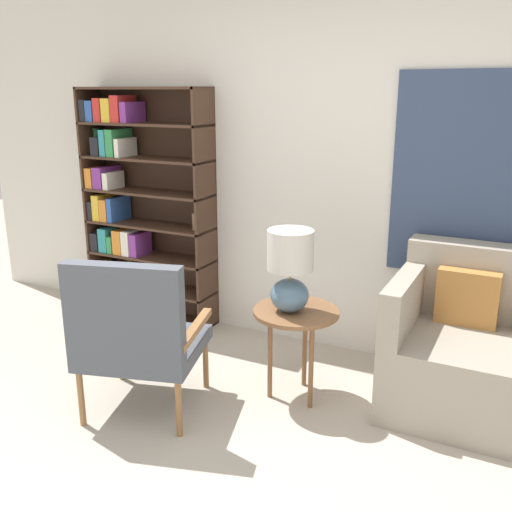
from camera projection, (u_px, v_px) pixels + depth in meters
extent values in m
plane|color=#B2A899|center=(147.00, 501.00, 2.66)|extent=(14.00, 14.00, 0.00)
cube|color=silver|center=(313.00, 163.00, 4.02)|extent=(6.40, 0.06, 2.70)
cube|color=#334260|center=(471.00, 178.00, 3.54)|extent=(0.97, 0.02, 1.29)
cube|color=#422B1E|center=(96.00, 203.00, 4.79)|extent=(0.02, 0.30, 1.87)
cube|color=#422B1E|center=(206.00, 215.00, 4.33)|extent=(0.02, 0.30, 1.87)
cube|color=#422B1E|center=(142.00, 88.00, 4.30)|extent=(1.10, 0.30, 0.02)
cube|color=#422B1E|center=(154.00, 316.00, 4.82)|extent=(1.10, 0.30, 0.02)
cube|color=#422B1E|center=(159.00, 205.00, 4.69)|extent=(1.10, 0.01, 1.87)
cube|color=#422B1E|center=(153.00, 287.00, 4.75)|extent=(1.10, 0.30, 0.02)
cube|color=gold|center=(107.00, 297.00, 4.99)|extent=(0.05, 0.25, 0.16)
cube|color=#7A338C|center=(112.00, 298.00, 4.95)|extent=(0.08, 0.22, 0.19)
cube|color=black|center=(118.00, 299.00, 4.91)|extent=(0.05, 0.22, 0.19)
cube|color=gold|center=(124.00, 301.00, 4.90)|extent=(0.05, 0.23, 0.18)
cube|color=#422B1E|center=(151.00, 256.00, 4.67)|extent=(1.10, 0.30, 0.02)
cube|color=gold|center=(102.00, 270.00, 4.89)|extent=(0.06, 0.19, 0.15)
cube|color=black|center=(108.00, 271.00, 4.87)|extent=(0.05, 0.19, 0.15)
cube|color=#B24C6B|center=(116.00, 272.00, 4.83)|extent=(0.09, 0.20, 0.15)
cube|color=gray|center=(123.00, 272.00, 4.79)|extent=(0.05, 0.19, 0.18)
cube|color=#422B1E|center=(149.00, 225.00, 4.60)|extent=(1.10, 0.30, 0.02)
cube|color=black|center=(103.00, 240.00, 4.84)|extent=(0.08, 0.24, 0.15)
cube|color=teal|center=(112.00, 238.00, 4.80)|extent=(0.08, 0.25, 0.20)
cube|color=#338C4C|center=(117.00, 243.00, 4.76)|extent=(0.05, 0.21, 0.14)
cube|color=orange|center=(126.00, 240.00, 4.73)|extent=(0.09, 0.25, 0.20)
cube|color=silver|center=(133.00, 242.00, 4.68)|extent=(0.07, 0.22, 0.20)
cube|color=#7A338C|center=(140.00, 244.00, 4.65)|extent=(0.07, 0.21, 0.19)
cube|color=#422B1E|center=(148.00, 192.00, 4.52)|extent=(1.10, 0.30, 0.02)
cube|color=black|center=(97.00, 210.00, 4.74)|extent=(0.05, 0.18, 0.15)
cube|color=gold|center=(104.00, 206.00, 4.73)|extent=(0.07, 0.23, 0.21)
cube|color=orange|center=(109.00, 209.00, 4.68)|extent=(0.07, 0.18, 0.18)
cube|color=#2D56A8|center=(119.00, 209.00, 4.68)|extent=(0.05, 0.25, 0.20)
cylinder|color=#8C6B4C|center=(198.00, 221.00, 4.38)|extent=(0.09, 0.09, 0.13)
cube|color=#422B1E|center=(146.00, 159.00, 4.45)|extent=(1.10, 0.30, 0.02)
cube|color=orange|center=(95.00, 178.00, 4.66)|extent=(0.07, 0.17, 0.16)
cube|color=#7A338C|center=(107.00, 177.00, 4.66)|extent=(0.09, 0.25, 0.17)
cube|color=silver|center=(113.00, 180.00, 4.61)|extent=(0.05, 0.21, 0.14)
cube|color=#422B1E|center=(144.00, 124.00, 4.38)|extent=(1.10, 0.30, 0.02)
cylinder|color=#194723|center=(97.00, 141.00, 4.62)|extent=(0.06, 0.06, 0.21)
cube|color=black|center=(104.00, 146.00, 4.58)|extent=(0.08, 0.24, 0.15)
cube|color=teal|center=(110.00, 143.00, 4.52)|extent=(0.06, 0.20, 0.21)
cube|color=#338C4C|center=(119.00, 143.00, 4.51)|extent=(0.07, 0.25, 0.21)
cube|color=silver|center=(126.00, 147.00, 4.48)|extent=(0.04, 0.23, 0.14)
cube|color=black|center=(89.00, 110.00, 4.52)|extent=(0.06, 0.18, 0.17)
cube|color=#2D56A8|center=(96.00, 111.00, 4.49)|extent=(0.07, 0.17, 0.16)
cube|color=red|center=(107.00, 110.00, 4.48)|extent=(0.07, 0.25, 0.18)
cube|color=gold|center=(114.00, 110.00, 4.43)|extent=(0.08, 0.22, 0.18)
cube|color=red|center=(124.00, 109.00, 4.40)|extent=(0.08, 0.23, 0.20)
cube|color=#7A338C|center=(133.00, 112.00, 4.37)|extent=(0.06, 0.25, 0.15)
cylinder|color=olive|center=(206.00, 363.00, 3.64)|extent=(0.04, 0.04, 0.34)
cylinder|color=olive|center=(121.00, 355.00, 3.75)|extent=(0.04, 0.04, 0.34)
cylinder|color=olive|center=(179.00, 408.00, 3.12)|extent=(0.04, 0.04, 0.34)
cylinder|color=olive|center=(81.00, 398.00, 3.23)|extent=(0.04, 0.04, 0.34)
cube|color=#4C515B|center=(145.00, 347.00, 3.38)|extent=(0.81, 0.79, 0.08)
cube|color=#4C515B|center=(124.00, 314.00, 3.04)|extent=(0.66, 0.28, 0.55)
cube|color=olive|center=(195.00, 329.00, 3.28)|extent=(0.21, 0.56, 0.04)
cube|color=olive|center=(95.00, 321.00, 3.39)|extent=(0.21, 0.56, 0.04)
cube|color=#9E9384|center=(406.00, 299.00, 3.43)|extent=(0.12, 0.87, 0.33)
cube|color=#B27538|center=(467.00, 298.00, 3.44)|extent=(0.36, 0.12, 0.34)
cylinder|color=brown|center=(296.00, 312.00, 3.43)|extent=(0.52, 0.52, 0.02)
cylinder|color=brown|center=(305.00, 346.00, 3.64)|extent=(0.03, 0.03, 0.55)
cylinder|color=brown|center=(270.00, 356.00, 3.50)|extent=(0.03, 0.03, 0.55)
cylinder|color=brown|center=(311.00, 365.00, 3.38)|extent=(0.03, 0.03, 0.55)
ellipsoid|color=slate|center=(290.00, 295.00, 3.37)|extent=(0.23, 0.23, 0.20)
cylinder|color=tan|center=(290.00, 274.00, 3.34)|extent=(0.02, 0.02, 0.06)
cylinder|color=beige|center=(290.00, 250.00, 3.30)|extent=(0.27, 0.27, 0.24)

